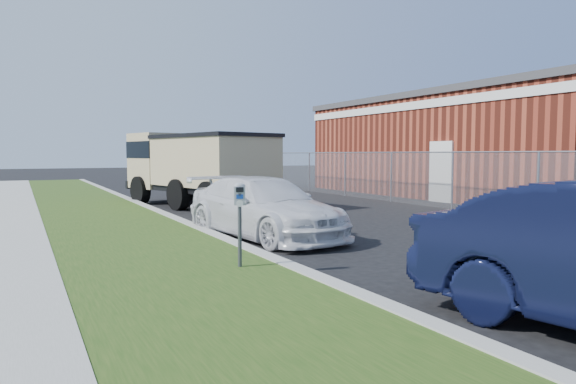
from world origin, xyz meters
name	(u,v)px	position (x,y,z in m)	size (l,w,h in m)	color
ground	(377,245)	(0.00, 0.00, 0.00)	(120.00, 120.00, 0.00)	black
streetside	(53,249)	(-5.57, 2.00, 0.07)	(6.12, 50.00, 0.15)	gray
chainlink_fence	(391,167)	(6.00, 7.00, 1.26)	(0.06, 30.06, 30.00)	slate
brick_building	(486,145)	(12.00, 8.00, 2.13)	(9.20, 14.20, 4.17)	maroon
parking_meter	(240,206)	(-3.28, -1.10, 1.00)	(0.19, 0.16, 1.22)	#3F4247
white_wagon	(264,207)	(-1.51, 1.89, 0.63)	(1.76, 4.33, 1.26)	silver
dump_truck	(195,165)	(-0.82, 8.80, 1.39)	(3.81, 6.67, 2.47)	black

